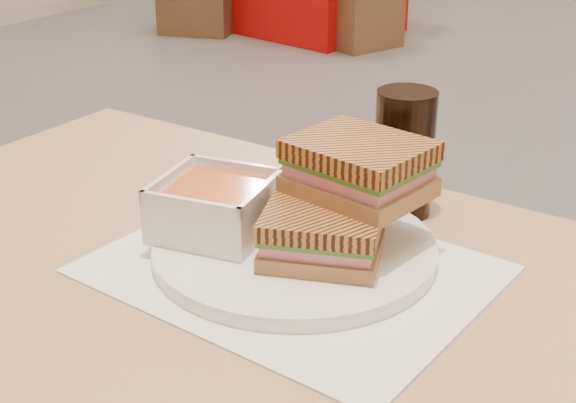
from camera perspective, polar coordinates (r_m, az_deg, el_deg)
The scene contains 7 objects.
tray_liner at distance 0.85m, azimuth 0.25°, elevation -4.72°, with size 0.40×0.32×0.00m.
plate at distance 0.87m, azimuth 0.45°, elevation -3.30°, with size 0.30×0.30×0.02m.
soup_bowl at distance 0.88m, azimuth -5.08°, elevation -0.50°, with size 0.13×0.13×0.06m.
panini_lower at distance 0.82m, azimuth 2.39°, elevation -2.36°, with size 0.14×0.13×0.05m.
panini_upper at distance 0.85m, azimuth 4.96°, elevation 2.35°, with size 0.15×0.13×0.06m.
cola_glass at distance 0.95m, azimuth 8.06°, elevation 3.34°, with size 0.07×0.07×0.15m.
bg_chair_0r at distance 4.89m, azimuth 4.89°, elevation 13.27°, with size 0.50×0.50×0.44m.
Camera 1 is at (0.42, -2.63, 1.17)m, focal length 51.18 mm.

